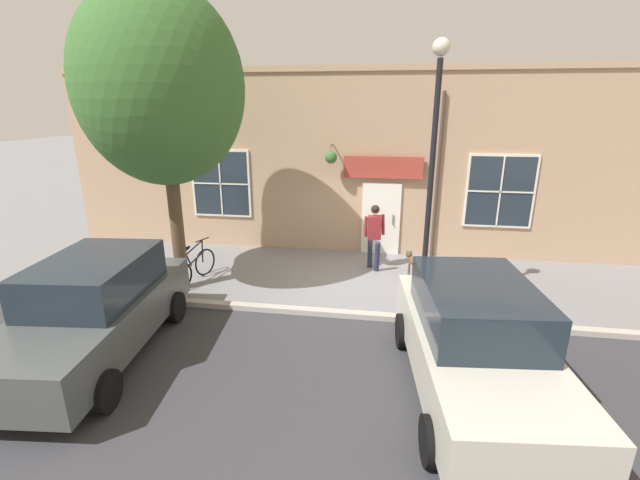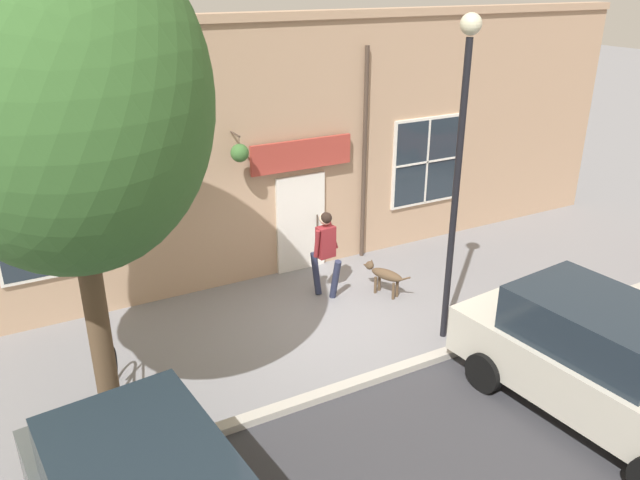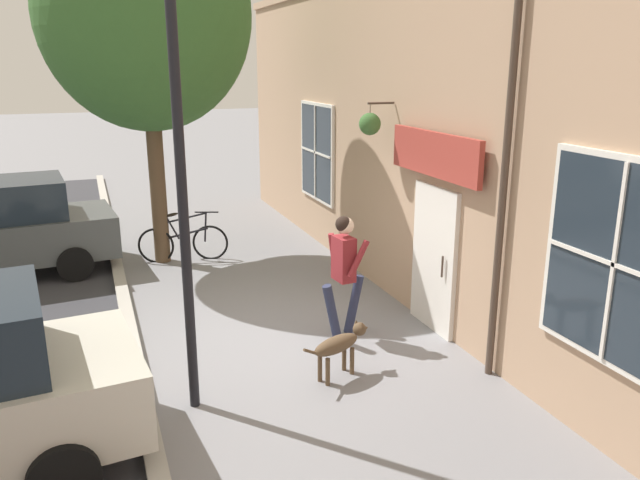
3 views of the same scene
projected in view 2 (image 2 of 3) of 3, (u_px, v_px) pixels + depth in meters
name	position (u px, v px, depth m)	size (l,w,h in m)	color
ground_plane	(328.00, 319.00, 11.49)	(90.00, 90.00, 0.00)	gray
storefront_facade	(271.00, 152.00, 12.36)	(0.95, 18.00, 5.23)	tan
pedestrian_walking	(326.00, 246.00, 11.92)	(0.73, 0.55, 1.76)	#282D47
dog_on_leash	(384.00, 275.00, 12.24)	(1.04, 0.50, 0.64)	brown
street_tree_by_curb	(54.00, 110.00, 7.10)	(3.76, 3.39, 6.66)	brown
leaning_bicycle	(113.00, 385.00, 9.02)	(1.70, 0.44, 1.01)	black
parked_car_mid_block	(601.00, 362.00, 8.70)	(4.46, 2.26, 1.75)	beige
street_lamp	(460.00, 143.00, 9.62)	(0.32, 0.32, 5.36)	black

